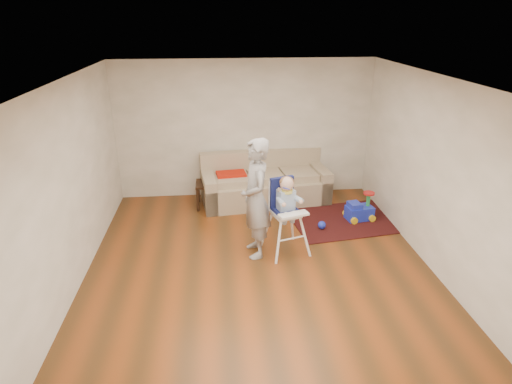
{
  "coord_description": "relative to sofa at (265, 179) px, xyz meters",
  "views": [
    {
      "loc": [
        -0.56,
        -5.45,
        3.46
      ],
      "look_at": [
        0.0,
        0.4,
        1.0
      ],
      "focal_mm": 30.0,
      "sensor_mm": 36.0,
      "label": 1
    }
  ],
  "objects": [
    {
      "name": "ground",
      "position": [
        -0.36,
        -2.3,
        -0.47
      ],
      "size": [
        5.5,
        5.5,
        0.0
      ],
      "primitive_type": "plane",
      "color": "#4C2D13",
      "rests_on": "ground"
    },
    {
      "name": "sofa",
      "position": [
        0.0,
        0.0,
        0.0
      ],
      "size": [
        2.54,
        1.28,
        0.94
      ],
      "rotation": [
        0.0,
        0.0,
        0.12
      ],
      "color": "tan",
      "rests_on": "ground"
    },
    {
      "name": "high_chair",
      "position": [
        0.09,
        -1.96,
        0.13
      ],
      "size": [
        0.72,
        0.72,
        1.26
      ],
      "rotation": [
        0.0,
        0.0,
        0.29
      ],
      "color": "white",
      "rests_on": "ground"
    },
    {
      "name": "side_table",
      "position": [
        -1.1,
        -0.12,
        -0.23
      ],
      "size": [
        0.48,
        0.48,
        0.48
      ],
      "primitive_type": null,
      "color": "black",
      "rests_on": "ground"
    },
    {
      "name": "toy_ball",
      "position": [
        0.84,
        -1.3,
        -0.39
      ],
      "size": [
        0.14,
        0.14,
        0.14
      ],
      "primitive_type": "sphere",
      "color": "#2034D8",
      "rests_on": "area_rug"
    },
    {
      "name": "area_rug",
      "position": [
        1.33,
        -0.99,
        -0.47
      ],
      "size": [
        2.04,
        1.64,
        0.01
      ],
      "primitive_type": "cube",
      "rotation": [
        0.0,
        0.0,
        0.14
      ],
      "color": "black",
      "rests_on": "ground"
    },
    {
      "name": "room_envelope",
      "position": [
        -0.36,
        -1.77,
        1.4
      ],
      "size": [
        5.04,
        5.52,
        2.72
      ],
      "color": "beige",
      "rests_on": "ground"
    },
    {
      "name": "adult",
      "position": [
        -0.37,
        -1.98,
        0.45
      ],
      "size": [
        0.52,
        0.72,
        1.84
      ],
      "primitive_type": "imported",
      "rotation": [
        0.0,
        0.0,
        -1.45
      ],
      "color": "gray",
      "rests_on": "ground"
    },
    {
      "name": "ride_on_toy",
      "position": [
        1.6,
        -0.99,
        -0.2
      ],
      "size": [
        0.51,
        0.41,
        0.51
      ],
      "primitive_type": null,
      "rotation": [
        0.0,
        0.0,
        0.17
      ],
      "color": "#2034D8",
      "rests_on": "area_rug"
    }
  ]
}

